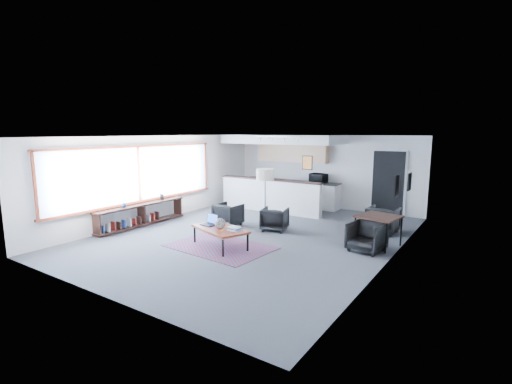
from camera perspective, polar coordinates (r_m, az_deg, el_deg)
The scene contains 21 objects.
room at distance 9.67m, azimuth -0.23°, elevation 0.81°, with size 7.02×9.02×2.62m.
window at distance 11.33m, azimuth -17.59°, elevation 2.42°, with size 0.10×5.95×1.66m.
console at distance 11.30m, azimuth -17.38°, elevation -3.40°, with size 0.35×3.00×0.80m.
kitchenette at distance 13.42m, azimuth 4.34°, elevation 3.51°, with size 4.20×1.96×2.60m.
doorway at distance 12.83m, azimuth 19.69°, elevation 1.36°, with size 1.10×0.12×2.15m.
track_light at distance 11.74m, azimuth 3.39°, elevation 8.32°, with size 1.60×0.07×0.15m.
wall_art_lower at distance 8.63m, azimuth 20.86°, elevation 0.84°, with size 0.03×0.38×0.48m.
wall_art_upper at distance 9.89m, azimuth 22.53°, elevation 1.47°, with size 0.03×0.34×0.44m.
kilim_rug at distance 8.99m, azimuth -5.52°, elevation -8.37°, with size 2.51×1.81×0.01m.
coffee_table at distance 8.87m, azimuth -5.56°, elevation -5.73°, with size 1.61×1.21×0.47m.
laptop at distance 9.16m, azimuth -7.00°, elevation -4.55°, with size 0.40×0.35×0.26m.
ceramic_pot at distance 8.77m, azimuth -5.55°, elevation -4.81°, with size 0.25×0.25×0.25m.
book_stack at distance 8.58m, azimuth -3.29°, elevation -5.66°, with size 0.32×0.27×0.09m.
coaster at distance 8.62m, azimuth -5.37°, elevation -5.89°, with size 0.12×0.12×0.01m.
armchair_left at distance 10.88m, azimuth -4.29°, elevation -3.31°, with size 0.69×0.65×0.71m, color black.
armchair_right at distance 10.33m, azimuth 2.89°, elevation -4.03°, with size 0.68×0.63×0.70m, color black.
floor_lamp at distance 10.31m, azimuth 1.42°, elevation 2.36°, with size 0.51×0.51×1.70m.
dining_table at distance 9.32m, azimuth 18.36°, elevation -3.88°, with size 1.04×1.04×0.74m.
dining_chair_near at distance 8.91m, azimuth 16.65°, elevation -6.78°, with size 0.62×0.58×0.64m, color black.
dining_chair_far at distance 10.63m, azimuth 18.94°, elevation -4.21°, with size 0.65×0.61×0.67m, color black.
microwave at distance 13.33m, azimuth 9.57°, elevation 2.28°, with size 0.58×0.32×0.39m, color black.
Camera 1 is at (5.32, -7.94, 2.73)m, focal length 26.00 mm.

